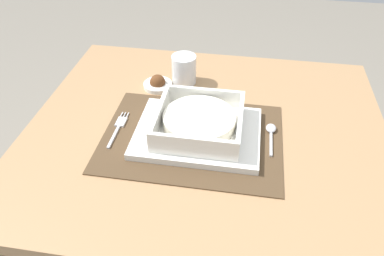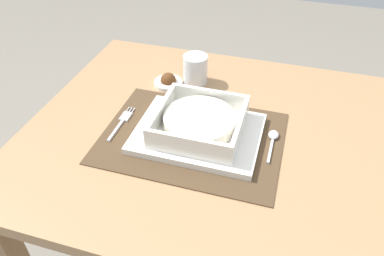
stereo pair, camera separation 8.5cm
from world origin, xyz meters
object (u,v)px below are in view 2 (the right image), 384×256
at_px(dining_table, 206,163).
at_px(condiment_saucer, 168,82).
at_px(porridge_bowl, 200,123).
at_px(spoon, 273,138).
at_px(drinking_glass, 195,71).
at_px(butter_knife, 254,153).
at_px(fork, 123,121).

xyz_separation_m(dining_table, condiment_saucer, (-0.16, 0.16, 0.12)).
relative_size(porridge_bowl, spoon, 1.76).
distance_m(spoon, drinking_glass, 0.31).
bearing_deg(dining_table, drinking_glass, 114.04).
distance_m(butter_knife, condiment_saucer, 0.35).
relative_size(fork, butter_knife, 1.04).
distance_m(dining_table, drinking_glass, 0.26).
height_order(porridge_bowl, condiment_saucer, porridge_bowl).
height_order(dining_table, spoon, spoon).
distance_m(dining_table, fork, 0.24).
relative_size(spoon, drinking_glass, 1.36).
relative_size(fork, condiment_saucer, 1.70).
bearing_deg(fork, condiment_saucer, 77.98).
height_order(fork, drinking_glass, drinking_glass).
bearing_deg(fork, butter_knife, -1.38).
height_order(dining_table, fork, fork).
bearing_deg(drinking_glass, condiment_saucer, -151.30).
relative_size(porridge_bowl, butter_knife, 1.49).
xyz_separation_m(spoon, condiment_saucer, (-0.31, 0.16, 0.00)).
relative_size(dining_table, porridge_bowl, 4.44).
bearing_deg(condiment_saucer, spoon, -26.61).
height_order(spoon, drinking_glass, drinking_glass).
bearing_deg(porridge_bowl, fork, -178.74).
relative_size(butter_knife, drinking_glass, 1.60).
height_order(fork, butter_knife, butter_knife).
distance_m(porridge_bowl, condiment_saucer, 0.24).
distance_m(dining_table, porridge_bowl, 0.16).
distance_m(fork, condiment_saucer, 0.20).
height_order(dining_table, drinking_glass, drinking_glass).
bearing_deg(butter_knife, porridge_bowl, 166.03).
xyz_separation_m(butter_knife, condiment_saucer, (-0.28, 0.22, 0.00)).
height_order(dining_table, butter_knife, butter_knife).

